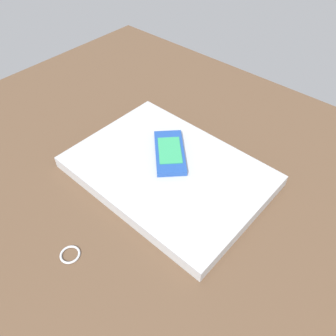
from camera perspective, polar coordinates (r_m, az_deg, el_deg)
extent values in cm
cube|color=brown|center=(60.15, 5.50, -4.51)|extent=(120.00, 80.00, 3.00)
cube|color=#B7BABC|center=(60.04, 0.00, -0.57)|extent=(34.17, 24.68, 2.31)
cube|color=#1E479E|center=(61.23, 0.30, 2.69)|extent=(11.76, 11.66, 0.95)
cube|color=#33A566|center=(60.86, 0.30, 3.07)|extent=(7.87, 7.83, 0.14)
torus|color=silver|center=(53.03, -16.32, -13.95)|extent=(3.05, 3.05, 0.36)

